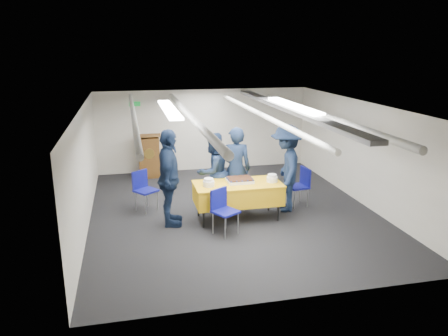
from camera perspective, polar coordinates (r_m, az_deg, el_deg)
The scene contains 14 objects.
ground at distance 9.54m, azimuth 1.12°, elevation -5.68°, with size 7.00×7.00×0.00m, color black.
room_shell at distance 9.45m, azimuth 1.14°, elevation 5.54°, with size 6.00×7.00×2.30m.
serving_table at distance 8.97m, azimuth 1.82°, elevation -3.30°, with size 1.79×0.86×0.77m.
sheet_cake at distance 8.98m, azimuth 2.08°, elevation -1.57°, with size 0.53×0.41×0.09m.
plate_stack_left at distance 8.71m, azimuth -2.02°, elevation -1.92°, with size 0.23×0.23×0.16m.
plate_stack_right at distance 9.04m, azimuth 6.31°, elevation -1.35°, with size 0.23×0.23×0.16m.
podium at distance 12.03m, azimuth -9.77°, elevation 1.70°, with size 0.62×0.53×1.25m.
chair_near at distance 8.32m, azimuth -0.20°, elevation -5.06°, with size 0.58×0.58×0.87m.
chair_right at distance 9.88m, azimuth 10.02°, elevation -1.90°, with size 0.48×0.48×0.87m.
chair_left at distance 9.64m, azimuth -10.51°, elevation -2.36°, with size 0.59×0.59×0.87m.
sailor_a at distance 9.41m, azimuth 1.52°, elevation -0.10°, with size 0.67×0.44×1.83m, color black.
sailor_b at distance 9.42m, azimuth -1.45°, elevation -0.50°, with size 0.83×0.65×1.70m, color black.
sailor_c at distance 8.61m, azimuth -7.18°, elevation -1.35°, with size 1.14×0.48×1.95m, color black.
sailor_d at distance 9.43m, azimuth 8.15°, elevation -0.04°, with size 1.22×0.70×1.89m, color black.
Camera 1 is at (-2.12, -8.63, 3.48)m, focal length 35.00 mm.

